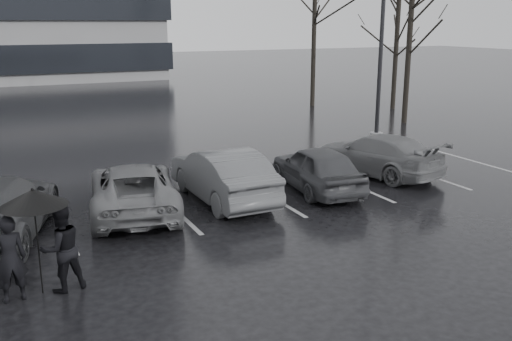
{
  "coord_description": "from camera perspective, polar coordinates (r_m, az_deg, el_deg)",
  "views": [
    {
      "loc": [
        -6.42,
        -11.7,
        4.78
      ],
      "look_at": [
        -0.33,
        1.0,
        1.1
      ],
      "focal_mm": 40.0,
      "sensor_mm": 36.0,
      "label": 1
    }
  ],
  "objects": [
    {
      "name": "ground",
      "position": [
        14.18,
        2.98,
        -5.08
      ],
      "size": [
        160.0,
        160.0,
        0.0
      ],
      "primitive_type": "plane",
      "color": "black",
      "rests_on": "ground"
    },
    {
      "name": "car_main",
      "position": [
        16.63,
        6.11,
        0.25
      ],
      "size": [
        1.99,
        4.07,
        1.34
      ],
      "primitive_type": "imported",
      "rotation": [
        0.0,
        0.0,
        3.03
      ],
      "color": "black",
      "rests_on": "ground"
    },
    {
      "name": "car_west_a",
      "position": [
        15.64,
        -3.38,
        -0.4
      ],
      "size": [
        1.63,
        4.44,
        1.45
      ],
      "primitive_type": "imported",
      "rotation": [
        0.0,
        0.0,
        3.16
      ],
      "color": "#313134",
      "rests_on": "ground"
    },
    {
      "name": "car_west_b",
      "position": [
        15.0,
        -12.19,
        -1.73
      ],
      "size": [
        2.93,
        4.89,
        1.27
      ],
      "primitive_type": "imported",
      "rotation": [
        0.0,
        0.0,
        2.95
      ],
      "color": "#48474A",
      "rests_on": "ground"
    },
    {
      "name": "car_east",
      "position": [
        18.73,
        11.95,
        1.6
      ],
      "size": [
        2.84,
        4.81,
        1.31
      ],
      "primitive_type": "imported",
      "rotation": [
        0.0,
        0.0,
        3.38
      ],
      "color": "#48474A",
      "rests_on": "ground"
    },
    {
      "name": "pedestrian_left",
      "position": [
        10.88,
        -23.42,
        -8.14
      ],
      "size": [
        0.62,
        0.45,
        1.58
      ],
      "primitive_type": "imported",
      "rotation": [
        0.0,
        0.0,
        3.26
      ],
      "color": "black",
      "rests_on": "ground"
    },
    {
      "name": "pedestrian_right",
      "position": [
        10.98,
        -18.88,
        -7.37
      ],
      "size": [
        0.92,
        0.8,
        1.63
      ],
      "primitive_type": "imported",
      "rotation": [
        0.0,
        0.0,
        3.4
      ],
      "color": "black",
      "rests_on": "ground"
    },
    {
      "name": "umbrella",
      "position": [
        10.66,
        -21.4,
        -2.56
      ],
      "size": [
        1.18,
        1.18,
        1.99
      ],
      "color": "black",
      "rests_on": "ground"
    },
    {
      "name": "lamp_post",
      "position": [
        24.42,
        12.49,
        13.59
      ],
      "size": [
        0.53,
        0.53,
        9.77
      ],
      "rotation": [
        0.0,
        0.0,
        0.41
      ],
      "color": "gray",
      "rests_on": "ground"
    },
    {
      "name": "stall_stripes",
      "position": [
        16.0,
        -3.83,
        -2.76
      ],
      "size": [
        19.72,
        5.0,
        0.0
      ],
      "color": "#98989A",
      "rests_on": "ground"
    },
    {
      "name": "tree_east",
      "position": [
        28.47,
        15.1,
        12.59
      ],
      "size": [
        0.26,
        0.26,
        8.0
      ],
      "primitive_type": "cylinder",
      "color": "black",
      "rests_on": "ground"
    },
    {
      "name": "tree_ne",
      "position": [
        33.16,
        13.85,
        12.03
      ],
      "size": [
        0.26,
        0.26,
        7.0
      ],
      "primitive_type": "cylinder",
      "color": "black",
      "rests_on": "ground"
    },
    {
      "name": "tree_north",
      "position": [
        33.58,
        5.83,
        13.67
      ],
      "size": [
        0.26,
        0.26,
        8.5
      ],
      "primitive_type": "cylinder",
      "color": "black",
      "rests_on": "ground"
    }
  ]
}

